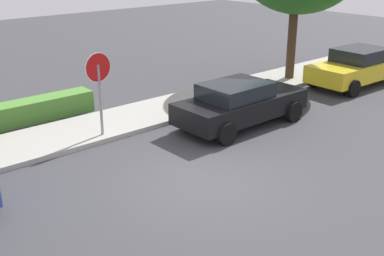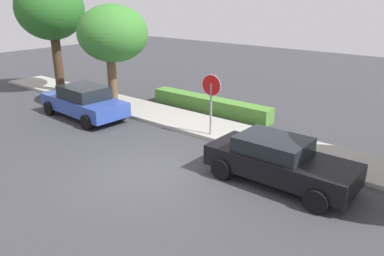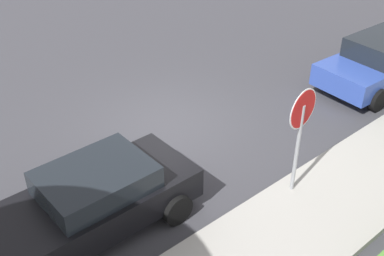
% 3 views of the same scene
% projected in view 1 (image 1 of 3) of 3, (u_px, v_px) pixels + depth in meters
% --- Properties ---
extents(ground_plane, '(60.00, 60.00, 0.00)m').
position_uv_depth(ground_plane, '(202.00, 181.00, 11.26)').
color(ground_plane, '#38383D').
extents(sidewalk_curb, '(32.00, 2.25, 0.14)m').
position_uv_depth(sidewalk_curb, '(99.00, 127.00, 14.50)').
color(sidewalk_curb, '#9E9B93').
rests_on(sidewalk_curb, ground_plane).
extents(stop_sign, '(0.83, 0.08, 2.50)m').
position_uv_depth(stop_sign, '(99.00, 80.00, 13.16)').
color(stop_sign, gray).
rests_on(stop_sign, ground_plane).
extents(parked_car_black, '(4.33, 1.94, 1.38)m').
position_uv_depth(parked_car_black, '(240.00, 103.00, 14.58)').
color(parked_car_black, black).
rests_on(parked_car_black, ground_plane).
extents(parked_car_yellow, '(4.41, 2.11, 1.46)m').
position_uv_depth(parked_car_yellow, '(357.00, 67.00, 18.93)').
color(parked_car_yellow, yellow).
rests_on(parked_car_yellow, ground_plane).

